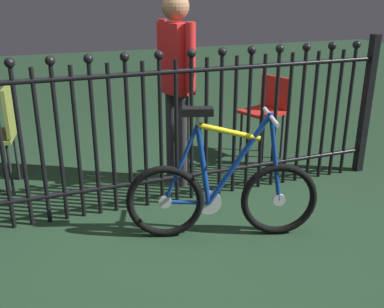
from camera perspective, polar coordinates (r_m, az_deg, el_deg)
ground_plane at (r=3.19m, az=-1.21°, el=-10.62°), size 20.00×20.00×0.00m
iron_fence at (r=3.41m, az=-5.50°, el=3.38°), size 4.06×0.07×1.27m
bicycle at (r=3.08m, az=3.90°, el=-5.12°), size 1.28×0.52×0.93m
chair_red at (r=4.55m, az=9.65°, el=5.94°), size 0.47×0.47×0.82m
person_visitor at (r=3.77m, az=-2.01°, el=10.10°), size 0.25×0.46×1.62m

